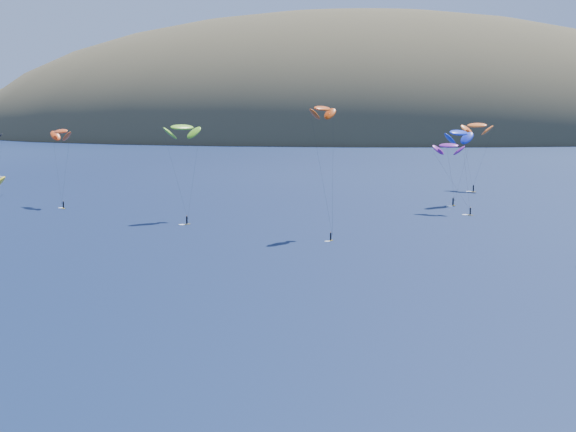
# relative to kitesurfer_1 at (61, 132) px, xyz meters

# --- Properties ---
(island) EXTENTS (730.00, 300.00, 210.00)m
(island) POSITION_rel_kitesurfer_1_xyz_m (103.34, 404.88, -30.04)
(island) COLOR #3D3526
(island) RESTS_ON ground
(kitesurfer_1) EXTENTS (8.63, 12.15, 21.61)m
(kitesurfer_1) POSITION_rel_kitesurfer_1_xyz_m (0.00, 0.00, 0.00)
(kitesurfer_1) COLOR gold
(kitesurfer_1) RESTS_ON ground
(kitesurfer_3) EXTENTS (9.45, 13.94, 23.76)m
(kitesurfer_3) POSITION_rel_kitesurfer_1_xyz_m (36.52, -22.03, 1.96)
(kitesurfer_3) COLOR gold
(kitesurfer_3) RESTS_ON ground
(kitesurfer_4) EXTENTS (10.62, 10.70, 21.75)m
(kitesurfer_4) POSITION_rel_kitesurfer_1_xyz_m (104.32, 9.17, -0.42)
(kitesurfer_4) COLOR gold
(kitesurfer_4) RESTS_ON ground
(kitesurfer_6) EXTENTS (9.65, 9.71, 18.51)m
(kitesurfer_6) POSITION_rel_kitesurfer_1_xyz_m (99.79, -6.23, -2.95)
(kitesurfer_6) COLOR gold
(kitesurfer_6) RESTS_ON ground
(kitesurfer_9) EXTENTS (7.10, 12.19, 27.97)m
(kitesurfer_9) POSITION_rel_kitesurfer_1_xyz_m (69.44, -42.12, 6.54)
(kitesurfer_9) COLOR gold
(kitesurfer_9) RESTS_ON ground
(kitesurfer_11) EXTENTS (10.63, 13.33, 22.42)m
(kitesurfer_11) POSITION_rel_kitesurfer_1_xyz_m (114.87, 44.41, 0.36)
(kitesurfer_11) COLOR gold
(kitesurfer_11) RESTS_ON ground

